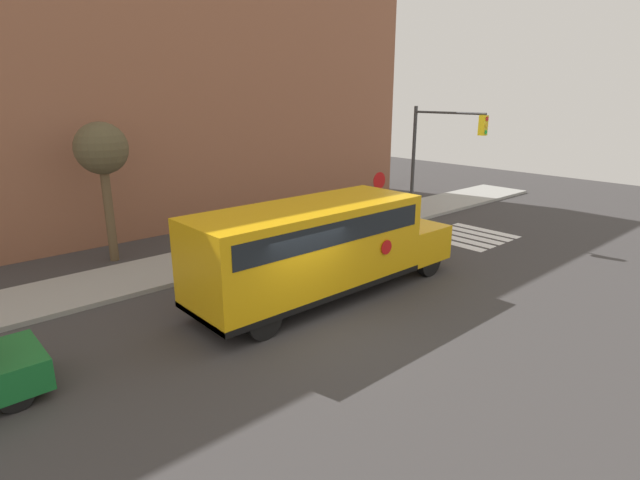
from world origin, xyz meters
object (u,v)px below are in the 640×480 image
Objects in this scene: school_bus at (318,245)px; tree_near_sidewalk at (102,152)px; traffic_light at (436,148)px; stop_sign at (379,192)px.

tree_near_sidewalk is at bearing 113.43° from school_bus.
traffic_light is 13.63m from tree_near_sidewalk.
stop_sign is at bearing 151.47° from traffic_light.
school_bus is 3.43× the size of stop_sign.
traffic_light reaches higher than stop_sign.
traffic_light is at bearing -28.53° from stop_sign.
school_bus is at bearing -163.80° from traffic_light.
school_bus reaches higher than stop_sign.
stop_sign is at bearing 29.22° from school_bus.
tree_near_sidewalk reaches higher than school_bus.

